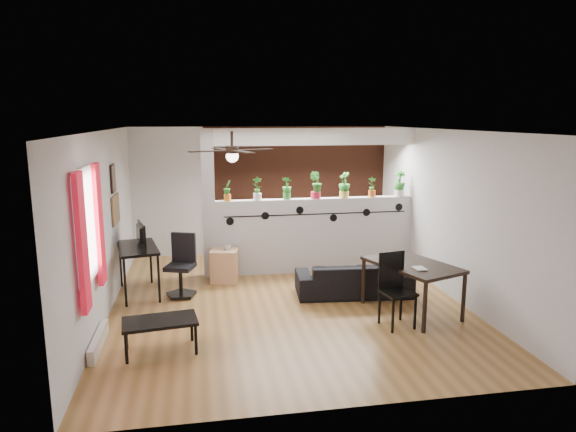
{
  "coord_description": "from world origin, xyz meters",
  "views": [
    {
      "loc": [
        -1.26,
        -7.39,
        2.79
      ],
      "look_at": [
        0.14,
        0.6,
        1.22
      ],
      "focal_mm": 32.0,
      "sensor_mm": 36.0,
      "label": 1
    }
  ],
  "objects_px": {
    "cup": "(227,247)",
    "computer_desk": "(138,251)",
    "ceiling_fan": "(232,152)",
    "office_chair": "(182,269)",
    "folding_chair": "(394,282)",
    "potted_plant_0": "(227,190)",
    "potted_plant_3": "(316,184)",
    "potted_plant_4": "(344,184)",
    "cube_shelf": "(224,266)",
    "potted_plant_1": "(257,187)",
    "dining_table": "(412,268)",
    "potted_plant_6": "(399,183)",
    "potted_plant_2": "(287,187)",
    "sofa": "(354,279)",
    "coffee_table": "(160,323)",
    "potted_plant_5": "(372,186)"
  },
  "relations": [
    {
      "from": "potted_plant_0",
      "to": "sofa",
      "type": "height_order",
      "value": "potted_plant_0"
    },
    {
      "from": "potted_plant_6",
      "to": "potted_plant_2",
      "type": "bearing_deg",
      "value": 180.0
    },
    {
      "from": "dining_table",
      "to": "coffee_table",
      "type": "relative_size",
      "value": 1.67
    },
    {
      "from": "cup",
      "to": "office_chair",
      "type": "bearing_deg",
      "value": -141.12
    },
    {
      "from": "cup",
      "to": "folding_chair",
      "type": "relative_size",
      "value": 0.11
    },
    {
      "from": "potted_plant_3",
      "to": "coffee_table",
      "type": "xyz_separation_m",
      "value": [
        -2.58,
        -2.93,
        -1.24
      ]
    },
    {
      "from": "sofa",
      "to": "potted_plant_2",
      "type": "bearing_deg",
      "value": -53.31
    },
    {
      "from": "computer_desk",
      "to": "potted_plant_2",
      "type": "bearing_deg",
      "value": 16.95
    },
    {
      "from": "dining_table",
      "to": "potted_plant_6",
      "type": "bearing_deg",
      "value": 73.31
    },
    {
      "from": "potted_plant_0",
      "to": "potted_plant_2",
      "type": "xyz_separation_m",
      "value": [
        1.05,
        0.0,
        0.02
      ]
    },
    {
      "from": "potted_plant_3",
      "to": "office_chair",
      "type": "bearing_deg",
      "value": -158.33
    },
    {
      "from": "potted_plant_2",
      "to": "dining_table",
      "type": "xyz_separation_m",
      "value": [
        1.44,
        -2.24,
        -0.9
      ]
    },
    {
      "from": "potted_plant_0",
      "to": "potted_plant_3",
      "type": "xyz_separation_m",
      "value": [
        1.58,
        0.0,
        0.06
      ]
    },
    {
      "from": "potted_plant_6",
      "to": "cup",
      "type": "distance_m",
      "value": 3.37
    },
    {
      "from": "cube_shelf",
      "to": "dining_table",
      "type": "distance_m",
      "value": 3.23
    },
    {
      "from": "ceiling_fan",
      "to": "office_chair",
      "type": "height_order",
      "value": "ceiling_fan"
    },
    {
      "from": "potted_plant_5",
      "to": "folding_chair",
      "type": "xyz_separation_m",
      "value": [
        -0.56,
        -2.61,
        -0.96
      ]
    },
    {
      "from": "ceiling_fan",
      "to": "sofa",
      "type": "xyz_separation_m",
      "value": [
        1.92,
        0.44,
        -2.06
      ]
    },
    {
      "from": "potted_plant_5",
      "to": "cube_shelf",
      "type": "bearing_deg",
      "value": -172.9
    },
    {
      "from": "office_chair",
      "to": "coffee_table",
      "type": "distance_m",
      "value": 2.0
    },
    {
      "from": "computer_desk",
      "to": "potted_plant_5",
      "type": "bearing_deg",
      "value": 10.61
    },
    {
      "from": "potted_plant_1",
      "to": "cup",
      "type": "relative_size",
      "value": 3.75
    },
    {
      "from": "ceiling_fan",
      "to": "sofa",
      "type": "relative_size",
      "value": 0.69
    },
    {
      "from": "potted_plant_4",
      "to": "computer_desk",
      "type": "relative_size",
      "value": 0.39
    },
    {
      "from": "potted_plant_2",
      "to": "cup",
      "type": "xyz_separation_m",
      "value": [
        -1.1,
        -0.34,
        -0.96
      ]
    },
    {
      "from": "cube_shelf",
      "to": "coffee_table",
      "type": "distance_m",
      "value": 2.75
    },
    {
      "from": "folding_chair",
      "to": "coffee_table",
      "type": "height_order",
      "value": "folding_chair"
    },
    {
      "from": "ceiling_fan",
      "to": "potted_plant_4",
      "type": "bearing_deg",
      "value": 40.24
    },
    {
      "from": "folding_chair",
      "to": "cup",
      "type": "bearing_deg",
      "value": 133.1
    },
    {
      "from": "cube_shelf",
      "to": "potted_plant_0",
      "type": "bearing_deg",
      "value": 84.25
    },
    {
      "from": "cup",
      "to": "computer_desk",
      "type": "distance_m",
      "value": 1.49
    },
    {
      "from": "potted_plant_1",
      "to": "office_chair",
      "type": "bearing_deg",
      "value": -144.47
    },
    {
      "from": "coffee_table",
      "to": "potted_plant_6",
      "type": "bearing_deg",
      "value": 35.19
    },
    {
      "from": "potted_plant_4",
      "to": "potted_plant_6",
      "type": "height_order",
      "value": "same"
    },
    {
      "from": "potted_plant_2",
      "to": "potted_plant_4",
      "type": "relative_size",
      "value": 0.85
    },
    {
      "from": "computer_desk",
      "to": "dining_table",
      "type": "height_order",
      "value": "computer_desk"
    },
    {
      "from": "computer_desk",
      "to": "dining_table",
      "type": "distance_m",
      "value": 4.22
    },
    {
      "from": "potted_plant_0",
      "to": "cube_shelf",
      "type": "height_order",
      "value": "potted_plant_0"
    },
    {
      "from": "potted_plant_6",
      "to": "coffee_table",
      "type": "height_order",
      "value": "potted_plant_6"
    },
    {
      "from": "potted_plant_0",
      "to": "potted_plant_4",
      "type": "bearing_deg",
      "value": 0.0
    },
    {
      "from": "potted_plant_6",
      "to": "cup",
      "type": "bearing_deg",
      "value": -173.95
    },
    {
      "from": "potted_plant_6",
      "to": "office_chair",
      "type": "height_order",
      "value": "potted_plant_6"
    },
    {
      "from": "ceiling_fan",
      "to": "potted_plant_1",
      "type": "distance_m",
      "value": 2.02
    },
    {
      "from": "potted_plant_4",
      "to": "office_chair",
      "type": "distance_m",
      "value": 3.27
    },
    {
      "from": "potted_plant_4",
      "to": "cube_shelf",
      "type": "relative_size",
      "value": 0.83
    },
    {
      "from": "potted_plant_3",
      "to": "potted_plant_4",
      "type": "xyz_separation_m",
      "value": [
        0.53,
        0.0,
        -0.01
      ]
    },
    {
      "from": "potted_plant_5",
      "to": "sofa",
      "type": "bearing_deg",
      "value": -118.4
    },
    {
      "from": "office_chair",
      "to": "folding_chair",
      "type": "height_order",
      "value": "folding_chair"
    },
    {
      "from": "ceiling_fan",
      "to": "computer_desk",
      "type": "relative_size",
      "value": 1.01
    },
    {
      "from": "potted_plant_0",
      "to": "office_chair",
      "type": "relative_size",
      "value": 0.37
    }
  ]
}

